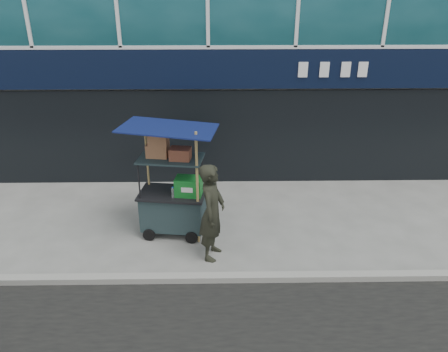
{
  "coord_description": "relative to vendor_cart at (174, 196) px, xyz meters",
  "views": [
    {
      "loc": [
        0.19,
        -6.41,
        4.87
      ],
      "look_at": [
        0.32,
        1.2,
        1.39
      ],
      "focal_mm": 35.0,
      "sensor_mm": 36.0,
      "label": 1
    }
  ],
  "objects": [
    {
      "name": "vendor_cart",
      "position": [
        0.0,
        0.0,
        0.0
      ],
      "size": [
        1.91,
        1.47,
        2.38
      ],
      "rotation": [
        0.0,
        0.0,
        -0.13
      ],
      "color": "#1A292D",
      "rests_on": "ground"
    },
    {
      "name": "vendor_man",
      "position": [
        0.79,
        -0.86,
        0.11
      ],
      "size": [
        0.62,
        0.78,
        1.89
      ],
      "primitive_type": "imported",
      "rotation": [
        0.0,
        0.0,
        1.31
      ],
      "color": "black",
      "rests_on": "ground"
    },
    {
      "name": "ground",
      "position": [
        0.7,
        -1.43,
        -0.84
      ],
      "size": [
        80.0,
        80.0,
        0.0
      ],
      "primitive_type": "plane",
      "color": "slate",
      "rests_on": "ground"
    },
    {
      "name": "curb",
      "position": [
        0.7,
        -1.63,
        -0.78
      ],
      "size": [
        80.0,
        0.18,
        0.12
      ],
      "primitive_type": "cube",
      "color": "gray",
      "rests_on": "ground"
    }
  ]
}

